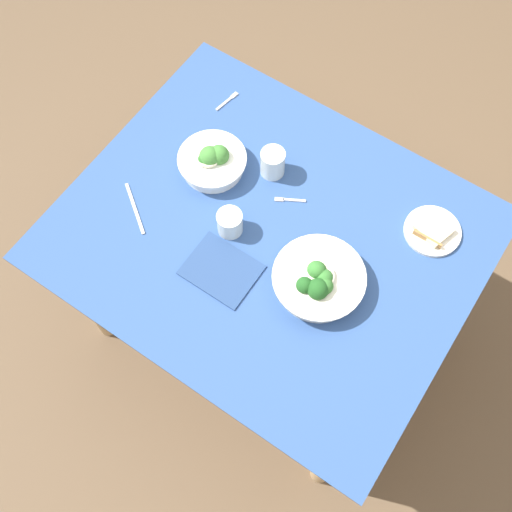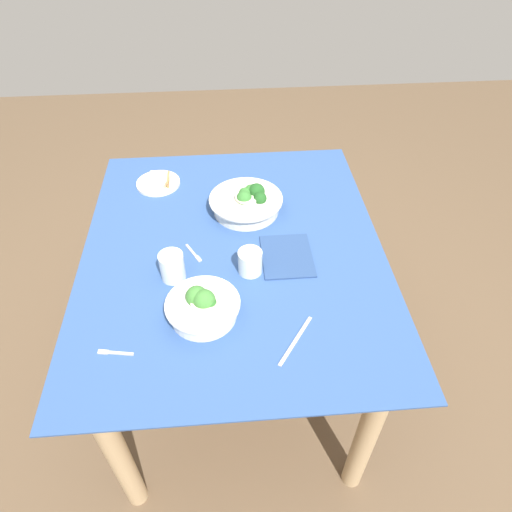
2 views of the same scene
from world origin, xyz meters
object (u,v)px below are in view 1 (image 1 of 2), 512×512
(broccoli_bowl_near, at_px, (318,280))
(napkin_folded_upper, at_px, (221,270))
(bread_side_plate, at_px, (433,231))
(broccoli_bowl_far, at_px, (212,161))
(fork_by_near_bowl, at_px, (289,200))
(table_knife_left, at_px, (135,208))
(fork_by_far_bowl, at_px, (228,100))
(water_glass_side, at_px, (273,163))
(water_glass_center, at_px, (230,223))

(broccoli_bowl_near, distance_m, napkin_folded_upper, 0.29)
(bread_side_plate, xyz_separation_m, napkin_folded_upper, (-0.46, -0.46, -0.01))
(broccoli_bowl_far, distance_m, fork_by_near_bowl, 0.27)
(broccoli_bowl_far, xyz_separation_m, napkin_folded_upper, (0.23, -0.28, -0.04))
(fork_by_near_bowl, distance_m, napkin_folded_upper, 0.31)
(broccoli_bowl_far, xyz_separation_m, table_knife_left, (-0.11, -0.26, -0.04))
(table_knife_left, bearing_deg, fork_by_far_bowl, -54.68)
(broccoli_bowl_near, bearing_deg, water_glass_side, 141.83)
(fork_by_far_bowl, bearing_deg, table_knife_left, -170.23)
(fork_by_far_bowl, bearing_deg, napkin_folded_upper, -136.99)
(bread_side_plate, relative_size, napkin_folded_upper, 0.83)
(water_glass_side, relative_size, table_knife_left, 0.50)
(broccoli_bowl_near, height_order, table_knife_left, broccoli_bowl_near)
(water_glass_side, distance_m, table_knife_left, 0.45)
(water_glass_side, bearing_deg, broccoli_bowl_near, -38.17)
(bread_side_plate, xyz_separation_m, water_glass_center, (-0.51, -0.33, 0.03))
(broccoli_bowl_far, height_order, napkin_folded_upper, broccoli_bowl_far)
(water_glass_center, relative_size, napkin_folded_upper, 0.39)
(table_knife_left, distance_m, napkin_folded_upper, 0.34)
(bread_side_plate, relative_size, fork_by_far_bowl, 1.73)
(water_glass_center, distance_m, fork_by_near_bowl, 0.21)
(broccoli_bowl_far, bearing_deg, bread_side_plate, 15.00)
(water_glass_side, xyz_separation_m, table_knife_left, (-0.28, -0.35, -0.05))
(broccoli_bowl_far, distance_m, broccoli_bowl_near, 0.51)
(broccoli_bowl_far, height_order, bread_side_plate, broccoli_bowl_far)
(water_glass_side, xyz_separation_m, fork_by_far_bowl, (-0.28, 0.15, -0.05))
(bread_side_plate, distance_m, water_glass_center, 0.61)
(bread_side_plate, height_order, napkin_folded_upper, bread_side_plate)
(broccoli_bowl_near, height_order, water_glass_side, broccoli_bowl_near)
(water_glass_center, height_order, water_glass_side, water_glass_side)
(water_glass_center, bearing_deg, fork_by_near_bowl, 62.84)
(table_knife_left, bearing_deg, water_glass_side, -92.94)
(water_glass_center, relative_size, table_knife_left, 0.43)
(fork_by_near_bowl, bearing_deg, water_glass_center, 33.84)
(broccoli_bowl_far, relative_size, bread_side_plate, 1.26)
(water_glass_center, distance_m, table_knife_left, 0.31)
(broccoli_bowl_far, relative_size, fork_by_far_bowl, 2.18)
(water_glass_center, xyz_separation_m, water_glass_side, (-0.01, 0.24, 0.01))
(broccoli_bowl_far, distance_m, napkin_folded_upper, 0.36)
(water_glass_side, relative_size, fork_by_far_bowl, 0.96)
(fork_by_near_bowl, height_order, table_knife_left, same)
(broccoli_bowl_far, xyz_separation_m, fork_by_near_bowl, (0.26, 0.03, -0.04))
(broccoli_bowl_far, xyz_separation_m, water_glass_side, (0.16, 0.10, 0.01))
(broccoli_bowl_far, height_order, water_glass_side, broccoli_bowl_far)
(water_glass_side, height_order, table_knife_left, water_glass_side)
(water_glass_side, distance_m, fork_by_near_bowl, 0.13)
(fork_by_near_bowl, bearing_deg, napkin_folded_upper, 54.17)
(water_glass_side, height_order, fork_by_far_bowl, water_glass_side)
(broccoli_bowl_near, relative_size, fork_by_far_bowl, 2.71)
(broccoli_bowl_far, bearing_deg, fork_by_near_bowl, 7.35)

